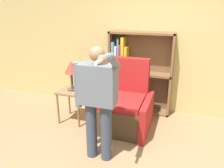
{
  "coord_description": "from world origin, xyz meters",
  "views": [
    {
      "loc": [
        0.56,
        -2.19,
        2.01
      ],
      "look_at": [
        -0.38,
        0.64,
        0.96
      ],
      "focal_mm": 35.0,
      "sensor_mm": 36.0,
      "label": 1
    }
  ],
  "objects_px": {
    "bookcase": "(133,73)",
    "armchair": "(124,107)",
    "person_standing": "(98,98)",
    "side_table": "(73,95)",
    "table_lamp": "(71,69)"
  },
  "relations": [
    {
      "from": "bookcase",
      "to": "armchair",
      "type": "height_order",
      "value": "bookcase"
    },
    {
      "from": "bookcase",
      "to": "person_standing",
      "type": "height_order",
      "value": "bookcase"
    },
    {
      "from": "armchair",
      "to": "side_table",
      "type": "distance_m",
      "value": 0.95
    },
    {
      "from": "bookcase",
      "to": "person_standing",
      "type": "bearing_deg",
      "value": -92.43
    },
    {
      "from": "bookcase",
      "to": "armchair",
      "type": "xyz_separation_m",
      "value": [
        0.03,
        -0.73,
        -0.4
      ]
    },
    {
      "from": "armchair",
      "to": "table_lamp",
      "type": "height_order",
      "value": "armchair"
    },
    {
      "from": "bookcase",
      "to": "person_standing",
      "type": "distance_m",
      "value": 1.68
    },
    {
      "from": "armchair",
      "to": "side_table",
      "type": "height_order",
      "value": "armchair"
    },
    {
      "from": "bookcase",
      "to": "table_lamp",
      "type": "bearing_deg",
      "value": -138.37
    },
    {
      "from": "table_lamp",
      "to": "side_table",
      "type": "bearing_deg",
      "value": 0.0
    },
    {
      "from": "bookcase",
      "to": "armchair",
      "type": "bearing_deg",
      "value": -87.77
    },
    {
      "from": "armchair",
      "to": "table_lamp",
      "type": "xyz_separation_m",
      "value": [
        -0.94,
        -0.08,
        0.62
      ]
    },
    {
      "from": "bookcase",
      "to": "person_standing",
      "type": "relative_size",
      "value": 1.0
    },
    {
      "from": "person_standing",
      "to": "table_lamp",
      "type": "distance_m",
      "value": 1.2
    },
    {
      "from": "person_standing",
      "to": "side_table",
      "type": "bearing_deg",
      "value": 134.27
    }
  ]
}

